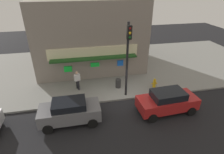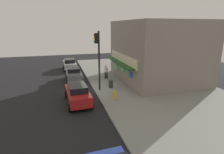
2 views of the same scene
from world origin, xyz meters
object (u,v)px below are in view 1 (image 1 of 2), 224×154
object	(u,v)px
trash_can	(118,83)
fire_hydrant	(154,83)
traffic_light	(128,52)
parked_car_red	(167,101)
parked_car_grey	(70,111)
pedestrian	(77,80)

from	to	relation	value
trash_can	fire_hydrant	bearing A→B (deg)	-10.05
traffic_light	trash_can	world-z (taller)	traffic_light
parked_car_red	parked_car_grey	world-z (taller)	same
parked_car_red	pedestrian	bearing A→B (deg)	146.15
traffic_light	parked_car_grey	size ratio (longest dim) A/B	1.48
parked_car_red	parked_car_grey	size ratio (longest dim) A/B	1.08
parked_car_grey	pedestrian	bearing A→B (deg)	80.68
pedestrian	parked_car_red	size ratio (longest dim) A/B	0.39
fire_hydrant	pedestrian	world-z (taller)	pedestrian
trash_can	parked_car_red	distance (m)	4.59
trash_can	parked_car_red	size ratio (longest dim) A/B	0.18
pedestrian	parked_car_grey	distance (m)	3.95
traffic_light	trash_can	size ratio (longest dim) A/B	7.47
pedestrian	fire_hydrant	bearing A→B (deg)	-8.20
traffic_light	fire_hydrant	size ratio (longest dim) A/B	7.19
trash_can	parked_car_grey	xyz separation A→B (m)	(-4.07, -3.50, 0.33)
traffic_light	parked_car_red	bearing A→B (deg)	-44.93
trash_can	pedestrian	size ratio (longest dim) A/B	0.47
parked_car_red	parked_car_grey	bearing A→B (deg)	178.19
fire_hydrant	trash_can	size ratio (longest dim) A/B	1.04
traffic_light	pedestrian	world-z (taller)	traffic_light
traffic_light	fire_hydrant	xyz separation A→B (m)	(2.76, 0.82, -3.32)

